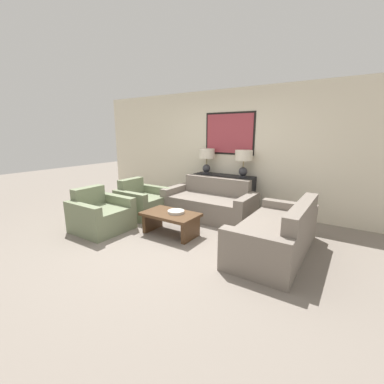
{
  "coord_description": "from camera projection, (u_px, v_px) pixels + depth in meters",
  "views": [
    {
      "loc": [
        2.51,
        -3.02,
        1.72
      ],
      "look_at": [
        -0.03,
        0.84,
        0.65
      ],
      "focal_mm": 24.0,
      "sensor_mm": 36.0,
      "label": 1
    }
  ],
  "objects": [
    {
      "name": "decorative_bowl",
      "position": [
        176.0,
        212.0,
        4.36
      ],
      "size": [
        0.29,
        0.29,
        0.04
      ],
      "color": "beige",
      "rests_on": "coffee_table"
    },
    {
      "name": "armchair_near_back_wall",
      "position": [
        142.0,
        202.0,
        5.46
      ],
      "size": [
        0.86,
        0.87,
        0.76
      ],
      "color": "#707A5B",
      "rests_on": "ground_plane"
    },
    {
      "name": "back_wall",
      "position": [
        230.0,
        150.0,
        5.81
      ],
      "size": [
        7.5,
        0.12,
        2.65
      ],
      "color": "beige",
      "rests_on": "ground_plane"
    },
    {
      "name": "console_table",
      "position": [
        223.0,
        192.0,
        5.8
      ],
      "size": [
        1.37,
        0.39,
        0.8
      ],
      "color": "black",
      "rests_on": "ground_plane"
    },
    {
      "name": "coffee_table",
      "position": [
        171.0,
        219.0,
        4.4
      ],
      "size": [
        0.96,
        0.58,
        0.38
      ],
      "color": "#4C331E",
      "rests_on": "ground_plane"
    },
    {
      "name": "couch_by_side",
      "position": [
        277.0,
        235.0,
        3.71
      ],
      "size": [
        0.88,
        1.84,
        0.79
      ],
      "color": "slate",
      "rests_on": "ground_plane"
    },
    {
      "name": "table_lamp_left",
      "position": [
        207.0,
        156.0,
        5.86
      ],
      "size": [
        0.36,
        0.36,
        0.57
      ],
      "color": "#333338",
      "rests_on": "console_table"
    },
    {
      "name": "armchair_near_camera",
      "position": [
        101.0,
        215.0,
        4.6
      ],
      "size": [
        0.86,
        0.87,
        0.76
      ],
      "color": "#707A5B",
      "rests_on": "ground_plane"
    },
    {
      "name": "table_lamp_right",
      "position": [
        244.0,
        159.0,
        5.38
      ],
      "size": [
        0.36,
        0.36,
        0.57
      ],
      "color": "#333338",
      "rests_on": "console_table"
    },
    {
      "name": "couch_by_back_wall",
      "position": [
        209.0,
        204.0,
        5.3
      ],
      "size": [
        1.84,
        0.88,
        0.79
      ],
      "color": "slate",
      "rests_on": "ground_plane"
    },
    {
      "name": "ground_plane",
      "position": [
        165.0,
        241.0,
        4.19
      ],
      "size": [
        20.0,
        20.0,
        0.0
      ],
      "primitive_type": "plane",
      "color": "slate"
    }
  ]
}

